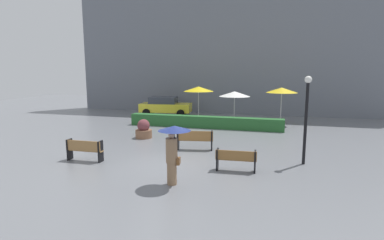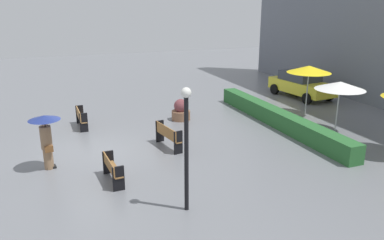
{
  "view_description": "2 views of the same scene",
  "coord_description": "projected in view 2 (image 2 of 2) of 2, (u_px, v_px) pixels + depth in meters",
  "views": [
    {
      "loc": [
        4.15,
        -10.86,
        3.7
      ],
      "look_at": [
        -0.26,
        4.94,
        1.05
      ],
      "focal_mm": 28.53,
      "sensor_mm": 36.0,
      "label": 1
    },
    {
      "loc": [
        14.27,
        -1.56,
        5.57
      ],
      "look_at": [
        0.56,
        3.72,
        1.06
      ],
      "focal_mm": 35.79,
      "sensor_mm": 36.0,
      "label": 2
    }
  ],
  "objects": [
    {
      "name": "parked_car",
      "position": [
        301.0,
        84.0,
        23.43
      ],
      "size": [
        4.38,
        2.38,
        1.57
      ],
      "color": "yellow",
      "rests_on": "ground"
    },
    {
      "name": "bench_mid_center",
      "position": [
        168.0,
        135.0,
        15.22
      ],
      "size": [
        1.74,
        0.63,
        0.93
      ],
      "color": "olive",
      "rests_on": "ground"
    },
    {
      "name": "ground_plane",
      "position": [
        98.0,
        152.0,
        14.9
      ],
      "size": [
        60.0,
        60.0,
        0.0
      ],
      "primitive_type": "plane",
      "color": "slate"
    },
    {
      "name": "bench_near_right",
      "position": [
        112.0,
        168.0,
        12.31
      ],
      "size": [
        1.52,
        0.46,
        0.81
      ],
      "color": "olive",
      "rests_on": "ground"
    },
    {
      "name": "patio_umbrella_yellow",
      "position": [
        309.0,
        69.0,
        19.13
      ],
      "size": [
        2.19,
        2.19,
        2.57
      ],
      "color": "silver",
      "rests_on": "ground"
    },
    {
      "name": "planter_pot",
      "position": [
        181.0,
        111.0,
        18.92
      ],
      "size": [
        0.92,
        0.92,
        1.05
      ],
      "color": "brown",
      "rests_on": "ground"
    },
    {
      "name": "patio_umbrella_white",
      "position": [
        340.0,
        86.0,
        16.68
      ],
      "size": [
        2.16,
        2.16,
        2.3
      ],
      "color": "silver",
      "rests_on": "ground"
    },
    {
      "name": "pedestrian_with_umbrella",
      "position": [
        46.0,
        133.0,
        13.02
      ],
      "size": [
        1.06,
        1.06,
        1.97
      ],
      "color": "#8C6B4C",
      "rests_on": "ground"
    },
    {
      "name": "hedge_strip",
      "position": [
        277.0,
        118.0,
        18.03
      ],
      "size": [
        10.18,
        0.7,
        0.76
      ],
      "primitive_type": "cube",
      "color": "#28602D",
      "rests_on": "ground"
    },
    {
      "name": "bench_near_left",
      "position": [
        81.0,
        117.0,
        17.72
      ],
      "size": [
        1.58,
        0.39,
        0.88
      ],
      "color": "#9E7242",
      "rests_on": "ground"
    },
    {
      "name": "lamp_post",
      "position": [
        186.0,
        136.0,
        10.14
      ],
      "size": [
        0.28,
        0.28,
        3.51
      ],
      "color": "black",
      "rests_on": "ground"
    }
  ]
}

